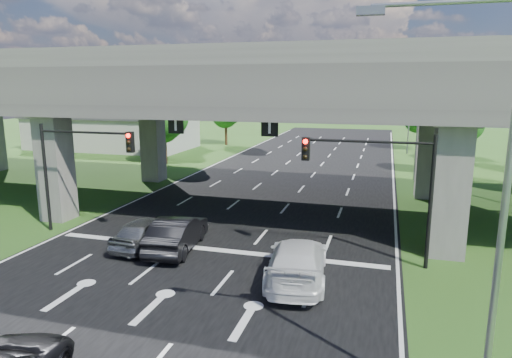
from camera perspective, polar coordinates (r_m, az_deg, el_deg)
The scene contains 18 objects.
ground at distance 20.05m, azimuth -9.13°, elevation -12.14°, with size 160.00×160.00×0.00m, color #2D4E19.
road at distance 28.86m, azimuth -0.73°, elevation -4.48°, with size 18.00×120.00×0.03m, color black.
overpass at distance 29.64m, azimuth 0.36°, elevation 11.44°, with size 80.00×15.00×10.00m.
warehouse at distance 62.03m, azimuth -17.44°, elevation 5.55°, with size 20.00×10.00×4.00m, color #9E9E99.
signal_right at distance 20.85m, azimuth 15.28°, elevation 0.60°, with size 5.76×0.54×6.00m.
signal_left at distance 26.15m, azimuth -21.44°, elevation 2.38°, with size 5.76×0.54×6.00m.
streetlight_near at distance 10.99m, azimuth 26.80°, elevation -1.13°, with size 3.38×0.25×10.00m.
streetlight_far at distance 40.67m, azimuth 19.11°, elevation 7.95°, with size 3.38×0.25×10.00m.
streetlight_beyond at distance 56.63m, azimuth 18.31°, elevation 8.87°, with size 3.38×0.25×10.00m.
tree_left_near at distance 47.97m, azimuth -11.39°, elevation 7.59°, with size 4.50×4.50×7.80m.
tree_left_mid at distance 56.49m, azimuth -10.37°, elevation 7.56°, with size 3.91×3.90×6.76m.
tree_left_far at distance 62.24m, azimuth -3.77°, elevation 8.98°, with size 4.80×4.80×8.32m.
tree_right_near at distance 44.98m, azimuth 22.51°, elevation 6.27°, with size 4.20×4.20×7.28m.
tree_right_mid at distance 53.31m, azimuth 24.78°, elevation 6.45°, with size 3.91×3.90×6.76m.
tree_right_far at distance 60.78m, azimuth 19.96°, elevation 7.94°, with size 4.50×4.50×7.80m.
car_silver at distance 23.72m, azimuth -13.52°, elevation -6.44°, with size 1.82×4.52×1.54m, color gray.
car_dark at distance 22.94m, azimuth -9.84°, elevation -6.71°, with size 1.79×5.12×1.69m, color black.
car_white at distance 19.31m, azimuth 5.18°, elevation -10.17°, with size 2.37×5.84×1.69m, color silver.
Camera 1 is at (7.96, -16.55, 8.05)m, focal length 32.00 mm.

